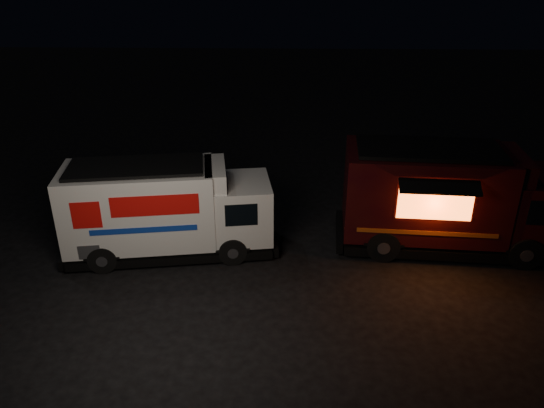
{
  "coord_description": "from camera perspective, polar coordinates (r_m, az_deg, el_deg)",
  "views": [
    {
      "loc": [
        0.83,
        -13.08,
        8.65
      ],
      "look_at": [
        0.42,
        2.0,
        1.41
      ],
      "focal_mm": 35.0,
      "sensor_mm": 36.0,
      "label": 1
    }
  ],
  "objects": [
    {
      "name": "red_truck",
      "position": [
        17.47,
        18.93,
        0.57
      ],
      "size": [
        7.31,
        3.16,
        3.32
      ],
      "primitive_type": null,
      "rotation": [
        0.0,
        0.0,
        -0.08
      ],
      "color": "black",
      "rests_on": "ground"
    },
    {
      "name": "white_truck",
      "position": [
        16.56,
        -10.97,
        -0.53
      ],
      "size": [
        6.79,
        3.16,
        2.96
      ],
      "primitive_type": null,
      "rotation": [
        0.0,
        0.0,
        0.15
      ],
      "color": "silver",
      "rests_on": "ground"
    },
    {
      "name": "ground",
      "position": [
        15.7,
        -1.74,
        -7.81
      ],
      "size": [
        80.0,
        80.0,
        0.0
      ],
      "primitive_type": "plane",
      "color": "black",
      "rests_on": "ground"
    }
  ]
}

